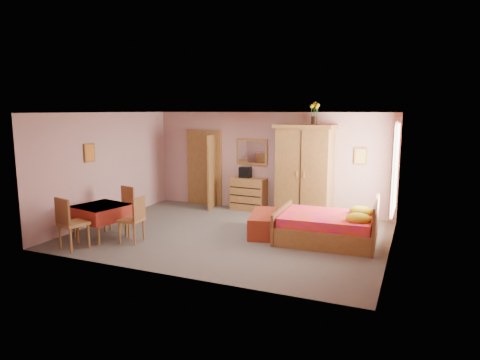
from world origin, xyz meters
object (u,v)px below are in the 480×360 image
at_px(chair_south, 74,223).
at_px(chair_west, 74,212).
at_px(floor_lamp, 279,180).
at_px(stereo, 245,172).
at_px(chair_north, 121,209).
at_px(dining_table, 102,221).
at_px(chair_east, 131,219).
at_px(bench, 263,223).
at_px(bed, 327,219).
at_px(sunflower_vase, 315,113).
at_px(wall_mirror, 252,152).
at_px(chest_of_drawers, 249,194).
at_px(wardrobe, 304,171).

relative_size(chair_south, chair_west, 1.07).
distance_m(floor_lamp, chair_west, 5.00).
bearing_deg(stereo, chair_north, -121.49).
xyz_separation_m(dining_table, chair_south, (-0.00, -0.77, 0.16)).
bearing_deg(chair_east, floor_lamp, -33.43).
bearing_deg(chair_west, bench, 118.90).
bearing_deg(stereo, bench, -58.20).
relative_size(floor_lamp, bed, 0.86).
bearing_deg(sunflower_vase, bench, -107.06).
distance_m(bed, chair_south, 5.00).
bearing_deg(floor_lamp, chair_south, -122.00).
bearing_deg(wall_mirror, chair_west, -122.22).
xyz_separation_m(stereo, floor_lamp, (0.95, -0.01, -0.15)).
relative_size(stereo, chair_east, 0.32).
bearing_deg(chair_south, chest_of_drawers, 81.12).
distance_m(wardrobe, chair_east, 4.44).
bearing_deg(wall_mirror, stereo, -126.10).
bearing_deg(chair_west, chair_south, 48.75).
xyz_separation_m(bench, chair_south, (-3.01, -2.39, 0.29)).
bearing_deg(dining_table, chair_east, 0.39).
height_order(stereo, bed, stereo).
bearing_deg(chair_north, wall_mirror, -107.16).
bearing_deg(dining_table, bed, 20.06).
bearing_deg(bench, stereo, 121.80).
xyz_separation_m(bench, dining_table, (-3.01, -1.62, 0.13)).
bearing_deg(chair_east, bed, -70.95).
height_order(chair_south, chair_north, chair_south).
height_order(chest_of_drawers, wardrobe, wardrobe).
bearing_deg(chest_of_drawers, bed, -35.41).
relative_size(stereo, chair_west, 0.32).
height_order(wall_mirror, chair_east, wall_mirror).
relative_size(bench, chair_south, 1.32).
height_order(floor_lamp, sunflower_vase, sunflower_vase).
bearing_deg(wardrobe, chair_east, -124.19).
bearing_deg(chair_west, sunflower_vase, 135.08).
height_order(wall_mirror, chair_south, wall_mirror).
xyz_separation_m(floor_lamp, dining_table, (-2.72, -3.60, -0.50)).
relative_size(wall_mirror, chair_north, 0.93).
bearing_deg(chest_of_drawers, chair_west, -124.02).
height_order(dining_table, chair_east, chair_east).
bearing_deg(wall_mirror, chest_of_drawers, -87.15).
distance_m(chest_of_drawers, dining_table, 4.03).
bearing_deg(wall_mirror, bench, -59.81).
height_order(chest_of_drawers, wall_mirror, wall_mirror).
bearing_deg(chest_of_drawers, stereo, 158.49).
xyz_separation_m(chest_of_drawers, dining_table, (-1.90, -3.55, -0.08)).
distance_m(chest_of_drawers, chair_east, 3.73).
bearing_deg(bed, floor_lamp, 127.34).
bearing_deg(chair_south, sunflower_vase, 65.24).
relative_size(chest_of_drawers, chair_north, 0.96).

